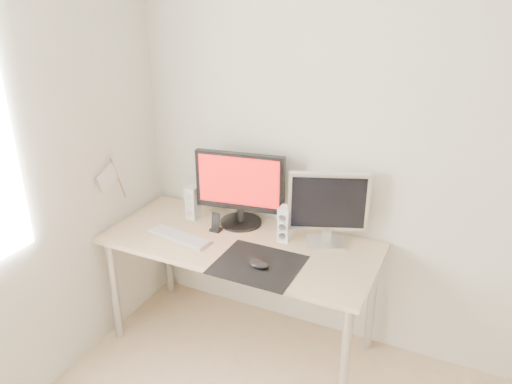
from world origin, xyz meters
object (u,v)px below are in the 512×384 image
(main_monitor, at_px, (240,186))
(keyboard, at_px, (179,237))
(desk, at_px, (240,253))
(speaker_right, at_px, (285,224))
(mouse, at_px, (259,265))
(phone_dock, at_px, (216,225))
(second_monitor, at_px, (328,206))
(speaker_left, at_px, (192,203))

(main_monitor, bearing_deg, keyboard, -127.98)
(desk, bearing_deg, speaker_right, 27.41)
(mouse, height_order, main_monitor, main_monitor)
(speaker_right, bearing_deg, main_monitor, 166.71)
(desk, height_order, speaker_right, speaker_right)
(mouse, relative_size, main_monitor, 0.20)
(speaker_right, bearing_deg, mouse, -90.76)
(main_monitor, bearing_deg, phone_dock, -122.65)
(phone_dock, bearing_deg, desk, -15.41)
(mouse, height_order, second_monitor, second_monitor)
(mouse, bearing_deg, second_monitor, 60.36)
(main_monitor, bearing_deg, speaker_left, -170.03)
(phone_dock, bearing_deg, keyboard, -131.96)
(second_monitor, relative_size, phone_dock, 3.68)
(mouse, bearing_deg, speaker_left, 150.14)
(second_monitor, xyz_separation_m, phone_dock, (-0.65, -0.14, -0.21))
(keyboard, bearing_deg, second_monitor, 20.89)
(desk, relative_size, second_monitor, 3.68)
(main_monitor, bearing_deg, second_monitor, -0.85)
(mouse, height_order, phone_dock, phone_dock)
(keyboard, xyz_separation_m, phone_dock, (0.15, 0.17, 0.03))
(second_monitor, distance_m, phone_dock, 0.70)
(keyboard, relative_size, phone_dock, 3.66)
(mouse, relative_size, speaker_left, 0.53)
(keyboard, bearing_deg, desk, 18.93)
(second_monitor, xyz_separation_m, speaker_right, (-0.23, -0.07, -0.13))
(mouse, distance_m, phone_dock, 0.50)
(phone_dock, bearing_deg, main_monitor, 57.35)
(main_monitor, height_order, phone_dock, main_monitor)
(desk, height_order, speaker_left, speaker_left)
(phone_dock, bearing_deg, speaker_right, 9.03)
(mouse, relative_size, second_monitor, 0.26)
(desk, relative_size, keyboard, 3.70)
(second_monitor, distance_m, speaker_right, 0.28)
(main_monitor, xyz_separation_m, keyboard, (-0.25, -0.32, -0.25))
(desk, distance_m, keyboard, 0.37)
(mouse, distance_m, keyboard, 0.58)
(desk, relative_size, phone_dock, 13.55)
(desk, height_order, keyboard, keyboard)
(second_monitor, height_order, speaker_left, second_monitor)
(main_monitor, relative_size, speaker_left, 2.59)
(main_monitor, xyz_separation_m, speaker_left, (-0.31, -0.05, -0.15))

